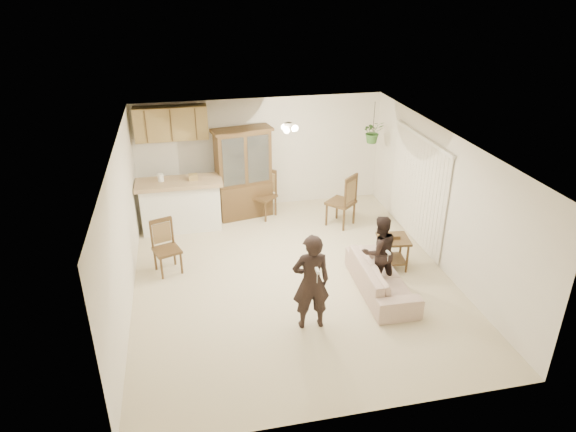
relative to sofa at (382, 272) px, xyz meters
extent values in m
plane|color=beige|center=(-1.39, 0.75, -0.37)|extent=(6.50, 6.50, 0.00)
cube|color=white|center=(-1.39, 0.75, 2.13)|extent=(5.50, 6.50, 0.02)
cube|color=silver|center=(-1.39, 4.00, 0.88)|extent=(5.50, 0.02, 2.50)
cube|color=silver|center=(-1.39, -2.50, 0.88)|extent=(5.50, 0.02, 2.50)
cube|color=silver|center=(-4.14, 0.75, 0.88)|extent=(0.02, 6.50, 2.50)
cube|color=silver|center=(1.36, 0.75, 0.88)|extent=(0.02, 6.50, 2.50)
cube|color=white|center=(-3.24, 3.10, 0.13)|extent=(1.60, 0.55, 1.00)
cube|color=#A07C60|center=(-3.24, 3.10, 0.68)|extent=(1.75, 0.70, 0.08)
cube|color=olive|center=(-3.29, 3.82, 1.73)|extent=(1.50, 0.34, 0.70)
imported|color=#285120|center=(0.91, 3.15, 1.48)|extent=(0.43, 0.37, 0.48)
cylinder|color=black|center=(0.91, 3.15, 1.81)|extent=(0.01, 0.01, 0.65)
imported|color=beige|center=(0.00, 0.00, 0.00)|extent=(0.78, 1.89, 0.73)
imported|color=black|center=(-1.41, -0.67, 0.53)|extent=(0.67, 0.45, 1.80)
imported|color=black|center=(0.01, 0.20, 0.31)|extent=(0.70, 0.57, 1.35)
cube|color=#3B2715|center=(-1.86, 3.48, 0.02)|extent=(1.24, 0.68, 0.78)
cube|color=#3B2715|center=(-1.86, 3.48, 1.00)|extent=(1.22, 0.62, 1.17)
cube|color=silver|center=(-1.86, 3.48, 1.00)|extent=(1.00, 0.21, 1.02)
cube|color=#3B2715|center=(-1.86, 3.48, 1.60)|extent=(1.33, 0.72, 0.06)
cube|color=#3B2715|center=(0.49, 0.71, 0.21)|extent=(0.61, 0.61, 0.04)
cube|color=#3B2715|center=(0.49, 0.71, -0.20)|extent=(0.51, 0.51, 0.03)
cube|color=#3B2715|center=(0.49, 0.71, 0.26)|extent=(0.21, 0.15, 0.06)
cube|color=#3B2715|center=(-3.54, 1.39, 0.07)|extent=(0.56, 0.56, 0.05)
cube|color=olive|center=(-3.54, 1.39, 0.34)|extent=(0.32, 0.14, 0.38)
cube|color=#3B2715|center=(-3.54, 1.39, 0.59)|extent=(0.39, 0.17, 0.08)
cube|color=#3B2715|center=(-1.47, 3.34, 0.11)|extent=(0.67, 0.67, 0.05)
cube|color=olive|center=(-1.47, 3.34, 0.39)|extent=(0.28, 0.27, 0.41)
cube|color=#3B2715|center=(-1.47, 3.34, 0.66)|extent=(0.34, 0.33, 0.08)
cube|color=#3B2715|center=(0.08, 2.59, 0.15)|extent=(0.73, 0.73, 0.06)
cube|color=olive|center=(0.08, 2.59, 0.47)|extent=(0.31, 0.29, 0.45)
cube|color=#3B2715|center=(0.08, 2.59, 0.76)|extent=(0.38, 0.35, 0.09)
cube|color=white|center=(-1.42, -1.04, 0.84)|extent=(0.05, 0.14, 0.04)
cube|color=white|center=(0.04, -0.10, 0.44)|extent=(0.05, 0.12, 0.03)
camera|label=1|loc=(-3.09, -6.89, 4.58)|focal=32.00mm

